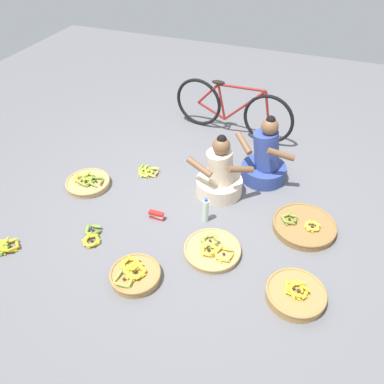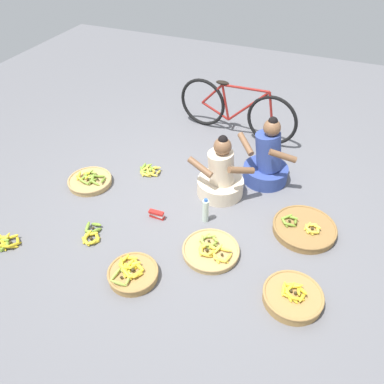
# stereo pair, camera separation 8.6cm
# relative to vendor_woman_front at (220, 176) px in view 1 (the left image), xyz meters

# --- Properties ---
(ground_plane) EXTENTS (10.00, 10.00, 0.00)m
(ground_plane) POSITION_rel_vendor_woman_front_xyz_m (-0.14, -0.30, -0.24)
(ground_plane) COLOR slate
(vendor_woman_front) EXTENTS (0.71, 0.52, 0.75)m
(vendor_woman_front) POSITION_rel_vendor_woman_front_xyz_m (0.00, 0.00, 0.00)
(vendor_woman_front) COLOR beige
(vendor_woman_front) RESTS_ON ground
(vendor_woman_behind) EXTENTS (0.72, 0.52, 0.83)m
(vendor_woman_behind) POSITION_rel_vendor_woman_front_xyz_m (0.41, 0.44, 0.03)
(vendor_woman_behind) COLOR #334793
(vendor_woman_behind) RESTS_ON ground
(bicycle_leaning) EXTENTS (1.70, 0.27, 0.73)m
(bicycle_leaning) POSITION_rel_vendor_woman_front_xyz_m (-0.24, 1.31, 0.12)
(bicycle_leaning) COLOR black
(bicycle_leaning) RESTS_ON ground
(banana_basket_back_center) EXTENTS (0.51, 0.51, 0.13)m
(banana_basket_back_center) POSITION_rel_vendor_woman_front_xyz_m (-1.46, -0.42, -0.19)
(banana_basket_back_center) COLOR tan
(banana_basket_back_center) RESTS_ON ground
(banana_basket_near_bicycle) EXTENTS (0.46, 0.46, 0.15)m
(banana_basket_near_bicycle) POSITION_rel_vendor_woman_front_xyz_m (-0.34, -1.42, -0.18)
(banana_basket_near_bicycle) COLOR #A87F47
(banana_basket_near_bicycle) RESTS_ON ground
(banana_basket_mid_left) EXTENTS (0.51, 0.51, 0.16)m
(banana_basket_mid_left) POSITION_rel_vendor_woman_front_xyz_m (1.04, -1.12, -0.18)
(banana_basket_mid_left) COLOR #A87F47
(banana_basket_mid_left) RESTS_ON ground
(banana_basket_back_left) EXTENTS (0.64, 0.64, 0.15)m
(banana_basket_back_left) POSITION_rel_vendor_woman_front_xyz_m (0.99, -0.26, -0.19)
(banana_basket_back_left) COLOR olive
(banana_basket_back_left) RESTS_ON ground
(banana_basket_mid_right) EXTENTS (0.55, 0.55, 0.13)m
(banana_basket_mid_right) POSITION_rel_vendor_woman_front_xyz_m (0.22, -0.89, -0.20)
(banana_basket_mid_right) COLOR tan
(banana_basket_mid_right) RESTS_ON ground
(loose_bananas_front_right) EXTENTS (0.28, 0.25, 0.09)m
(loose_bananas_front_right) POSITION_rel_vendor_woman_front_xyz_m (-0.93, 0.04, -0.21)
(loose_bananas_front_right) COLOR yellow
(loose_bananas_front_right) RESTS_ON ground
(loose_bananas_front_left) EXTENTS (0.31, 0.26, 0.09)m
(loose_bananas_front_left) POSITION_rel_vendor_woman_front_xyz_m (-1.69, -1.56, -0.21)
(loose_bananas_front_left) COLOR olive
(loose_bananas_front_left) RESTS_ON ground
(loose_bananas_near_vendor) EXTENTS (0.26, 0.31, 0.08)m
(loose_bananas_near_vendor) POSITION_rel_vendor_woman_front_xyz_m (-0.96, -1.14, -0.21)
(loose_bananas_near_vendor) COLOR yellow
(loose_bananas_near_vendor) RESTS_ON ground
(water_bottle) EXTENTS (0.07, 0.07, 0.29)m
(water_bottle) POSITION_rel_vendor_woman_front_xyz_m (0.01, -0.49, -0.10)
(water_bottle) COLOR silver
(water_bottle) RESTS_ON ground
(packet_carton_stack) EXTENTS (0.17, 0.07, 0.09)m
(packet_carton_stack) POSITION_rel_vendor_woman_front_xyz_m (-0.48, -0.64, -0.19)
(packet_carton_stack) COLOR red
(packet_carton_stack) RESTS_ON ground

